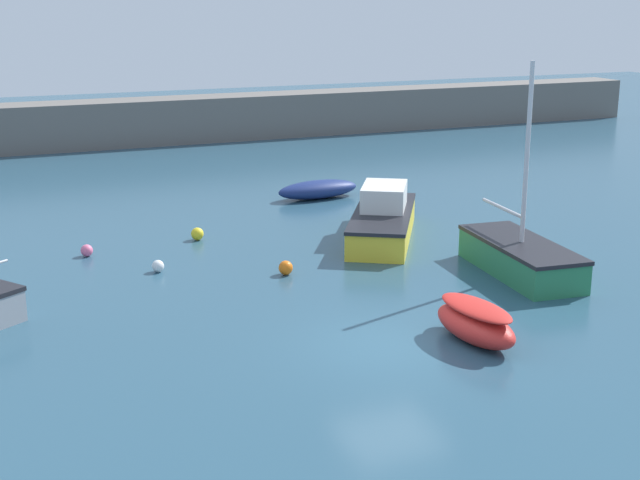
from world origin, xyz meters
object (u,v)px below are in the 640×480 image
at_px(motorboat_grey_hull, 383,219).
at_px(rowboat_with_red_cover, 475,322).
at_px(rowboat_white_midwater, 318,189).
at_px(mooring_buoy_orange, 286,268).
at_px(sailboat_tall_mast, 521,257).
at_px(mooring_buoy_white, 158,266).
at_px(mooring_buoy_pink, 87,250).
at_px(mooring_buoy_yellow, 197,234).

bearing_deg(motorboat_grey_hull, rowboat_with_red_cover, 18.36).
bearing_deg(rowboat_white_midwater, mooring_buoy_orange, 57.67).
distance_m(sailboat_tall_mast, mooring_buoy_white, 11.04).
bearing_deg(mooring_buoy_pink, motorboat_grey_hull, -9.58).
relative_size(rowboat_with_red_cover, mooring_buoy_white, 7.50).
xyz_separation_m(rowboat_white_midwater, mooring_buoy_orange, (-4.91, -9.28, -0.16)).
bearing_deg(mooring_buoy_white, mooring_buoy_pink, 124.45).
bearing_deg(sailboat_tall_mast, mooring_buoy_orange, -106.45).
bearing_deg(mooring_buoy_white, rowboat_with_red_cover, -55.42).
bearing_deg(mooring_buoy_orange, mooring_buoy_yellow, 106.43).
bearing_deg(mooring_buoy_white, rowboat_white_midwater, 41.76).
xyz_separation_m(mooring_buoy_orange, mooring_buoy_yellow, (-1.44, 4.87, 0.00)).
relative_size(mooring_buoy_yellow, mooring_buoy_pink, 1.12).
xyz_separation_m(mooring_buoy_white, mooring_buoy_pink, (-1.75, 2.56, 0.01)).
xyz_separation_m(rowboat_with_red_cover, rowboat_white_midwater, (2.51, 16.09, -0.12)).
bearing_deg(mooring_buoy_orange, mooring_buoy_pink, 140.63).
height_order(motorboat_grey_hull, mooring_buoy_white, motorboat_grey_hull).
bearing_deg(rowboat_with_red_cover, mooring_buoy_pink, -150.49).
bearing_deg(mooring_buoy_white, sailboat_tall_mast, -23.72).
xyz_separation_m(motorboat_grey_hull, sailboat_tall_mast, (1.99, -5.33, -0.13)).
xyz_separation_m(motorboat_grey_hull, mooring_buoy_orange, (-4.60, -2.66, -0.46)).
bearing_deg(mooring_buoy_white, mooring_buoy_orange, -26.66).
bearing_deg(motorboat_grey_hull, mooring_buoy_yellow, -78.64).
bearing_deg(mooring_buoy_orange, sailboat_tall_mast, -22.09).
relative_size(motorboat_grey_hull, rowboat_with_red_cover, 2.20).
bearing_deg(sailboat_tall_mast, motorboat_grey_hull, -153.91).
xyz_separation_m(rowboat_with_red_cover, mooring_buoy_yellow, (-3.83, 11.68, -0.28)).
height_order(mooring_buoy_white, mooring_buoy_pink, mooring_buoy_pink).
bearing_deg(mooring_buoy_yellow, motorboat_grey_hull, -20.13).
bearing_deg(rowboat_white_midwater, sailboat_tall_mast, 93.56).
distance_m(motorboat_grey_hull, mooring_buoy_white, 8.18).
bearing_deg(mooring_buoy_pink, mooring_buoy_yellow, 8.14).
distance_m(rowboat_with_red_cover, mooring_buoy_orange, 7.22).
bearing_deg(motorboat_grey_hull, mooring_buoy_white, -52.24).
distance_m(rowboat_white_midwater, sailboat_tall_mast, 12.07).
relative_size(rowboat_white_midwater, mooring_buoy_white, 9.74).
distance_m(mooring_buoy_yellow, mooring_buoy_white, 3.74).
bearing_deg(sailboat_tall_mast, mooring_buoy_yellow, -127.58).
bearing_deg(rowboat_with_red_cover, sailboat_tall_mast, 129.54).
bearing_deg(mooring_buoy_pink, mooring_buoy_orange, -39.37).
bearing_deg(mooring_buoy_pink, mooring_buoy_white, -55.55).
bearing_deg(motorboat_grey_hull, rowboat_white_midwater, -151.11).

